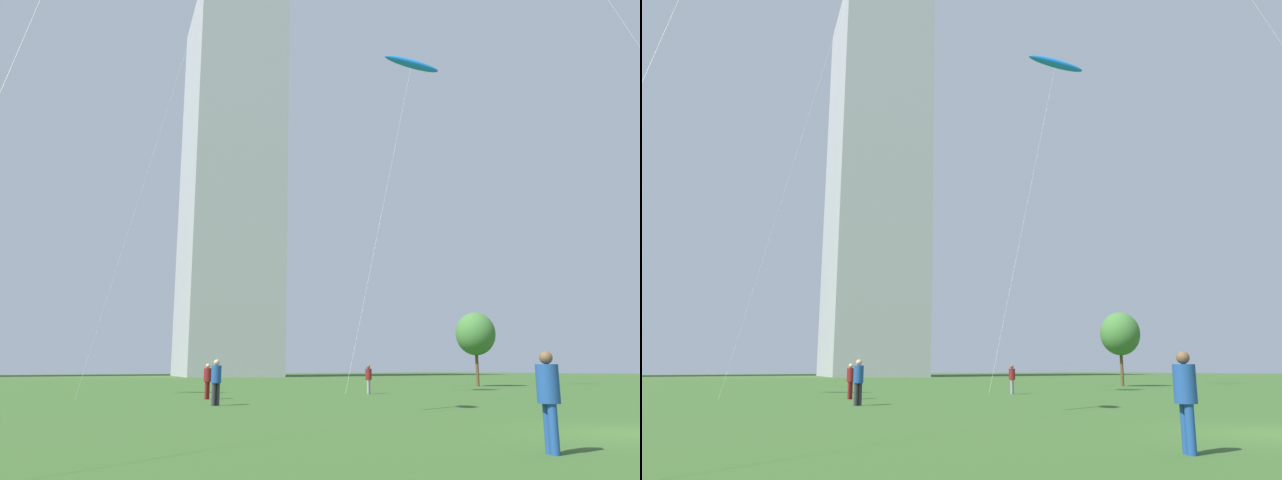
# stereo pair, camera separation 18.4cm
# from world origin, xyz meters

# --- Properties ---
(person_standing_0) EXTENTS (0.38, 0.38, 1.70)m
(person_standing_0) POSITION_xyz_m (-1.74, 20.54, 0.98)
(person_standing_0) COLOR maroon
(person_standing_0) RESTS_ON ground
(person_standing_1) EXTENTS (0.40, 0.40, 1.80)m
(person_standing_1) POSITION_xyz_m (-4.78, -0.54, 1.04)
(person_standing_1) COLOR #1E478C
(person_standing_1) RESTS_ON ground
(person_standing_3) EXTENTS (0.37, 0.37, 1.66)m
(person_standing_3) POSITION_xyz_m (8.43, 20.59, 0.96)
(person_standing_3) COLOR gray
(person_standing_3) RESTS_ON ground
(person_standing_4) EXTENTS (0.41, 0.41, 1.83)m
(person_standing_4) POSITION_xyz_m (-3.58, 15.71, 1.06)
(person_standing_4) COLOR #2D2D33
(person_standing_4) RESTS_ON ground
(kite_flying_6) EXTENTS (13.04, 5.70, 26.66)m
(kite_flying_6) POSITION_xyz_m (17.81, 25.75, 25.96)
(kite_flying_6) COLOR silver
(kite_flying_6) RESTS_ON ground
(park_tree_0) EXTENTS (3.24, 3.24, 6.04)m
(park_tree_0) POSITION_xyz_m (25.28, 26.97, 4.25)
(park_tree_0) COLOR brown
(park_tree_0) RESTS_ON ground
(distant_highrise_1) EXTENTS (21.41, 26.89, 70.41)m
(distant_highrise_1) POSITION_xyz_m (33.86, 91.41, 35.21)
(distant_highrise_1) COLOR #A8A8AD
(distant_highrise_1) RESTS_ON ground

